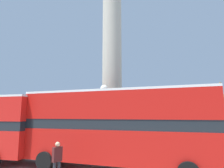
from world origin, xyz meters
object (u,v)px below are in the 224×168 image
(bus_a, at_px, (115,125))
(pedestrian_near_lamp, at_px, (57,159))
(monument_column, at_px, (112,63))
(equestrian_statue, at_px, (224,128))
(street_lamp, at_px, (104,110))

(bus_a, xyz_separation_m, pedestrian_near_lamp, (-2.20, -2.42, -1.43))
(monument_column, relative_size, pedestrian_near_lamp, 11.77)
(equestrian_statue, distance_m, street_lamp, 12.62)
(bus_a, distance_m, equestrian_statue, 13.27)
(equestrian_statue, bearing_deg, street_lamp, -123.64)
(bus_a, height_order, pedestrian_near_lamp, bus_a)
(bus_a, xyz_separation_m, street_lamp, (-1.46, 2.38, 0.91))
(bus_a, distance_m, street_lamp, 2.94)
(bus_a, bearing_deg, monument_column, 110.34)
(equestrian_statue, bearing_deg, pedestrian_near_lamp, -112.60)
(monument_column, height_order, pedestrian_near_lamp, monument_column)
(bus_a, height_order, street_lamp, street_lamp)
(equestrian_statue, xyz_separation_m, pedestrian_near_lamp, (-10.24, -12.96, -0.74))
(bus_a, xyz_separation_m, equestrian_statue, (8.04, 10.54, -0.69))
(monument_column, bearing_deg, equestrian_statue, 23.79)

